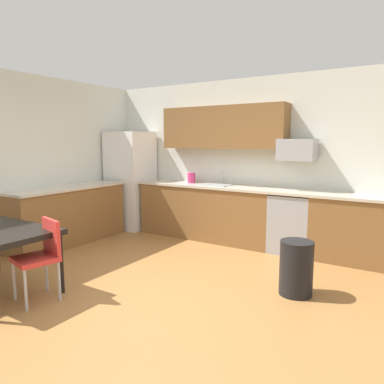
# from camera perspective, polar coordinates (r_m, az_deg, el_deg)

# --- Properties ---
(ground_plane) EXTENTS (12.00, 12.00, 0.00)m
(ground_plane) POSITION_cam_1_polar(r_m,az_deg,el_deg) (4.29, -7.41, -14.95)
(ground_plane) COLOR #9E6B38
(wall_back) EXTENTS (5.80, 0.10, 2.70)m
(wall_back) POSITION_cam_1_polar(r_m,az_deg,el_deg) (6.23, 8.18, 4.97)
(wall_back) COLOR silver
(wall_back) RESTS_ON ground
(wall_left) EXTENTS (0.10, 5.80, 2.70)m
(wall_left) POSITION_cam_1_polar(r_m,az_deg,el_deg) (6.02, -27.49, 4.06)
(wall_left) COLOR silver
(wall_left) RESTS_ON ground
(cabinet_run_back) EXTENTS (2.43, 0.60, 0.90)m
(cabinet_run_back) POSITION_cam_1_polar(r_m,az_deg,el_deg) (6.27, 2.21, -3.22)
(cabinet_run_back) COLOR brown
(cabinet_run_back) RESTS_ON ground
(cabinet_run_back_right) EXTENTS (1.12, 0.60, 0.90)m
(cabinet_run_back_right) POSITION_cam_1_polar(r_m,az_deg,el_deg) (5.51, 24.20, -5.51)
(cabinet_run_back_right) COLOR brown
(cabinet_run_back_right) RESTS_ON ground
(cabinet_run_left) EXTENTS (0.60, 2.00, 0.90)m
(cabinet_run_left) POSITION_cam_1_polar(r_m,az_deg,el_deg) (6.30, -19.05, -3.62)
(cabinet_run_left) COLOR brown
(cabinet_run_left) RESTS_ON ground
(countertop_back) EXTENTS (4.80, 0.64, 0.04)m
(countertop_back) POSITION_cam_1_polar(r_m,az_deg,el_deg) (5.95, 6.71, 0.71)
(countertop_back) COLOR beige
(countertop_back) RESTS_ON cabinet_run_back
(countertop_left) EXTENTS (0.64, 2.00, 0.04)m
(countertop_left) POSITION_cam_1_polar(r_m,az_deg,el_deg) (6.22, -19.24, 0.63)
(countertop_left) COLOR beige
(countertop_left) RESTS_ON cabinet_run_left
(upper_cabinets_back) EXTENTS (2.20, 0.34, 0.70)m
(upper_cabinets_back) POSITION_cam_1_polar(r_m,az_deg,el_deg) (6.16, 4.84, 10.11)
(upper_cabinets_back) COLOR brown
(refrigerator) EXTENTS (0.76, 0.70, 1.85)m
(refrigerator) POSITION_cam_1_polar(r_m,az_deg,el_deg) (7.10, -9.64, 1.85)
(refrigerator) COLOR white
(refrigerator) RESTS_ON ground
(oven_range) EXTENTS (0.60, 0.60, 0.91)m
(oven_range) POSITION_cam_1_polar(r_m,az_deg,el_deg) (5.68, 15.56, -4.64)
(oven_range) COLOR #999BA0
(oven_range) RESTS_ON ground
(microwave) EXTENTS (0.54, 0.36, 0.32)m
(microwave) POSITION_cam_1_polar(r_m,az_deg,el_deg) (5.65, 16.27, 6.42)
(microwave) COLOR #9EA0A5
(sink_basin) EXTENTS (0.48, 0.40, 0.14)m
(sink_basin) POSITION_cam_1_polar(r_m,az_deg,el_deg) (6.11, 3.88, 0.55)
(sink_basin) COLOR #A5A8AD
(sink_basin) RESTS_ON countertop_back
(sink_faucet) EXTENTS (0.02, 0.02, 0.24)m
(sink_faucet) POSITION_cam_1_polar(r_m,az_deg,el_deg) (6.25, 4.68, 2.18)
(sink_faucet) COLOR #B2B5BA
(sink_faucet) RESTS_ON countertop_back
(chair_near_table) EXTENTS (0.49, 0.49, 0.85)m
(chair_near_table) POSITION_cam_1_polar(r_m,az_deg,el_deg) (4.18, -22.61, -8.82)
(chair_near_table) COLOR red
(chair_near_table) RESTS_ON ground
(trash_bin) EXTENTS (0.36, 0.36, 0.60)m
(trash_bin) POSITION_cam_1_polar(r_m,az_deg,el_deg) (4.18, 16.11, -11.42)
(trash_bin) COLOR black
(trash_bin) RESTS_ON ground
(kettle) EXTENTS (0.14, 0.14, 0.20)m
(kettle) POSITION_cam_1_polar(r_m,az_deg,el_deg) (6.40, -0.09, 2.17)
(kettle) COLOR #CC3372
(kettle) RESTS_ON countertop_back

